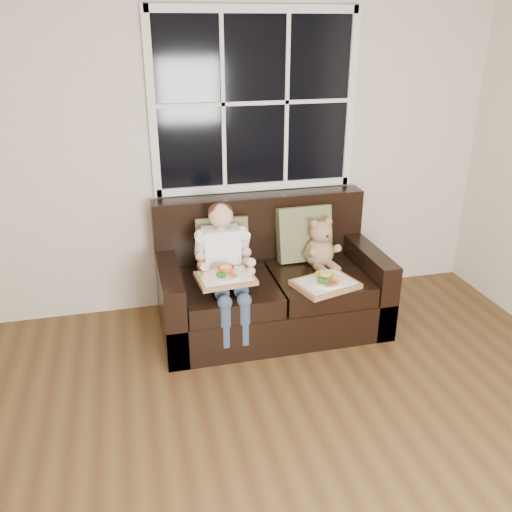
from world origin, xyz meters
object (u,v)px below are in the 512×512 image
object	(u,v)px
tray_left	(225,276)
loveseat	(269,287)
tray_right	(325,283)
child	(224,257)
teddy_bear	(320,247)

from	to	relation	value
tray_left	loveseat	bearing A→B (deg)	30.87
tray_left	tray_right	xyz separation A→B (m)	(0.72, -0.08, -0.09)
child	tray_left	world-z (taller)	child
child	tray_right	bearing A→B (deg)	-19.40
child	teddy_bear	size ratio (longest dim) A/B	2.20
teddy_bear	tray_left	distance (m)	0.85
tray_left	tray_right	size ratio (longest dim) A/B	0.83
teddy_bear	tray_right	distance (m)	0.39
loveseat	tray_right	size ratio (longest dim) A/B	3.36
child	loveseat	bearing A→B (deg)	17.91
loveseat	child	bearing A→B (deg)	-162.09
child	teddy_bear	xyz separation A→B (m)	(0.78, 0.11, -0.04)
loveseat	teddy_bear	size ratio (longest dim) A/B	4.19
tray_left	tray_right	distance (m)	0.73
teddy_bear	tray_right	bearing A→B (deg)	-111.26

